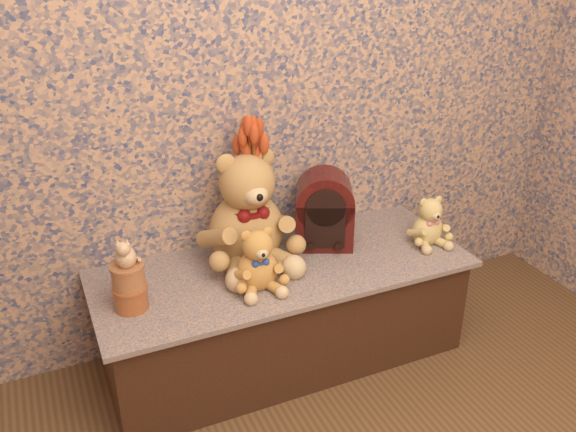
# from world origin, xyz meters

# --- Properties ---
(display_shelf) EXTENTS (1.48, 0.59, 0.43)m
(display_shelf) POSITION_xyz_m (0.00, 1.21, 0.22)
(display_shelf) COLOR #354D6D
(display_shelf) RESTS_ON ground
(teddy_large) EXTENTS (0.39, 0.47, 0.49)m
(teddy_large) POSITION_xyz_m (-0.10, 1.33, 0.68)
(teddy_large) COLOR #AE8243
(teddy_large) RESTS_ON display_shelf
(teddy_medium) EXTENTS (0.22, 0.25, 0.26)m
(teddy_medium) POSITION_xyz_m (-0.14, 1.12, 0.56)
(teddy_medium) COLOR #B47932
(teddy_medium) RESTS_ON display_shelf
(teddy_small) EXTENTS (0.19, 0.23, 0.22)m
(teddy_small) POSITION_xyz_m (0.63, 1.15, 0.55)
(teddy_small) COLOR tan
(teddy_small) RESTS_ON display_shelf
(cathedral_radio) EXTENTS (0.28, 0.25, 0.32)m
(cathedral_radio) POSITION_xyz_m (0.23, 1.31, 0.60)
(cathedral_radio) COLOR #3D0B0B
(cathedral_radio) RESTS_ON display_shelf
(ceramic_vase) EXTENTS (0.15, 0.15, 0.20)m
(ceramic_vase) POSITION_xyz_m (-0.06, 1.35, 0.53)
(ceramic_vase) COLOR tan
(ceramic_vase) RESTS_ON display_shelf
(dried_stalks) EXTENTS (0.28, 0.28, 0.46)m
(dried_stalks) POSITION_xyz_m (-0.06, 1.35, 0.86)
(dried_stalks) COLOR #C3441F
(dried_stalks) RESTS_ON ceramic_vase
(biscuit_tin_lower) EXTENTS (0.13, 0.13, 0.08)m
(biscuit_tin_lower) POSITION_xyz_m (-0.60, 1.16, 0.48)
(biscuit_tin_lower) COLOR #B57C35
(biscuit_tin_lower) RESTS_ON display_shelf
(biscuit_tin_upper) EXTENTS (0.14, 0.14, 0.09)m
(biscuit_tin_upper) POSITION_xyz_m (-0.60, 1.16, 0.56)
(biscuit_tin_upper) COLOR tan
(biscuit_tin_upper) RESTS_ON biscuit_tin_lower
(cat_figurine) EXTENTS (0.11, 0.11, 0.12)m
(cat_figurine) POSITION_xyz_m (-0.60, 1.16, 0.66)
(cat_figurine) COLOR silver
(cat_figurine) RESTS_ON biscuit_tin_upper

